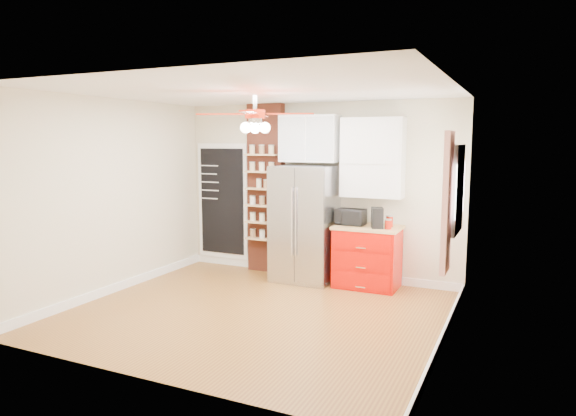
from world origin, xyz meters
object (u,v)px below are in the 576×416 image
at_px(fridge, 305,224).
at_px(toaster_oven, 351,217).
at_px(ceiling_fan, 255,115).
at_px(red_cabinet, 367,257).
at_px(coffee_maker, 377,218).
at_px(pantry_jar_oats, 259,184).
at_px(canister_left, 388,225).

relative_size(fridge, toaster_oven, 4.19).
relative_size(ceiling_fan, toaster_oven, 3.36).
xyz_separation_m(fridge, red_cabinet, (0.97, 0.05, -0.42)).
relative_size(fridge, coffee_maker, 6.04).
bearing_deg(toaster_oven, ceiling_fan, -111.86).
height_order(ceiling_fan, pantry_jar_oats, ceiling_fan).
distance_m(fridge, red_cabinet, 1.06).
xyz_separation_m(red_cabinet, pantry_jar_oats, (-1.82, 0.10, 0.99)).
bearing_deg(ceiling_fan, pantry_jar_oats, 116.93).
height_order(red_cabinet, canister_left, canister_left).
bearing_deg(pantry_jar_oats, red_cabinet, -3.04).
bearing_deg(fridge, coffee_maker, -3.03).
height_order(canister_left, pantry_jar_oats, pantry_jar_oats).
xyz_separation_m(ceiling_fan, canister_left, (1.24, 1.56, -1.46)).
bearing_deg(pantry_jar_oats, toaster_oven, -3.46).
height_order(toaster_oven, canister_left, toaster_oven).
relative_size(coffee_maker, canister_left, 2.32).
bearing_deg(coffee_maker, toaster_oven, 144.36).
bearing_deg(pantry_jar_oats, ceiling_fan, -63.07).
bearing_deg(canister_left, ceiling_fan, -128.65).
distance_m(canister_left, pantry_jar_oats, 2.21).
height_order(fridge, pantry_jar_oats, fridge).
height_order(fridge, red_cabinet, fridge).
bearing_deg(coffee_maker, red_cabinet, 125.01).
bearing_deg(ceiling_fan, fridge, 91.76).
height_order(fridge, toaster_oven, fridge).
distance_m(coffee_maker, canister_left, 0.18).
bearing_deg(ceiling_fan, red_cabinet, 61.29).
bearing_deg(fridge, toaster_oven, 4.22).
height_order(fridge, canister_left, fridge).
distance_m(fridge, toaster_oven, 0.72).
distance_m(fridge, ceiling_fan, 2.25).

